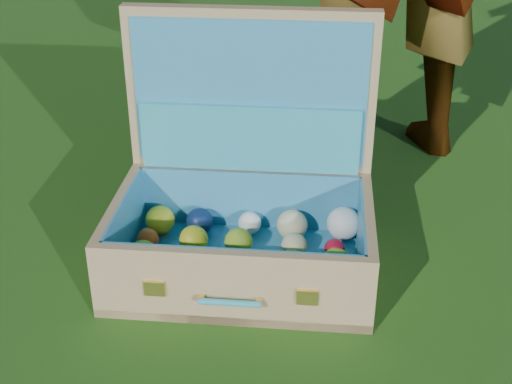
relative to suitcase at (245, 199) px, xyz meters
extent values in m
plane|color=#215114|center=(-0.09, -0.17, -0.16)|extent=(60.00, 60.00, 0.00)
cube|color=tan|center=(0.02, -0.06, -0.15)|extent=(0.67, 0.55, 0.02)
cube|color=tan|center=(0.08, -0.24, -0.07)|extent=(0.55, 0.21, 0.17)
cube|color=tan|center=(-0.04, 0.11, -0.07)|extent=(0.55, 0.21, 0.17)
cube|color=tan|center=(-0.24, -0.16, -0.07)|extent=(0.13, 0.33, 0.17)
cube|color=tan|center=(0.28, 0.03, -0.07)|extent=(0.13, 0.33, 0.17)
cube|color=teal|center=(0.02, -0.06, -0.13)|extent=(0.62, 0.50, 0.01)
cube|color=teal|center=(0.08, -0.22, -0.06)|extent=(0.51, 0.18, 0.15)
cube|color=teal|center=(-0.03, 0.09, -0.06)|extent=(0.51, 0.18, 0.15)
cube|color=teal|center=(-0.23, -0.15, -0.06)|extent=(0.12, 0.32, 0.15)
cube|color=teal|center=(0.27, 0.02, -0.06)|extent=(0.12, 0.32, 0.15)
cube|color=tan|center=(-0.05, 0.13, 0.21)|extent=(0.56, 0.23, 0.38)
cube|color=teal|center=(-0.04, 0.11, 0.21)|extent=(0.51, 0.19, 0.34)
cube|color=teal|center=(-0.04, 0.11, 0.10)|extent=(0.49, 0.19, 0.16)
cube|color=#F2C659|center=(-0.06, -0.30, -0.07)|extent=(0.04, 0.02, 0.03)
cube|color=#F2C659|center=(0.23, -0.20, -0.07)|extent=(0.04, 0.02, 0.03)
cylinder|color=teal|center=(0.09, -0.26, -0.08)|extent=(0.12, 0.05, 0.01)
cube|color=#F2C659|center=(0.04, -0.27, -0.08)|extent=(0.02, 0.02, 0.01)
cube|color=#F2C659|center=(0.14, -0.24, -0.08)|extent=(0.02, 0.02, 0.01)
sphere|color=white|center=(-0.15, -0.25, -0.09)|extent=(0.08, 0.08, 0.08)
sphere|color=#F85614|center=(-0.05, -0.22, -0.10)|extent=(0.06, 0.06, 0.06)
sphere|color=#AE0D22|center=(0.06, -0.18, -0.11)|extent=(0.05, 0.05, 0.05)
sphere|color=#0D1F44|center=(0.16, -0.13, -0.10)|extent=(0.06, 0.06, 0.06)
sphere|color=#F85614|center=(0.28, -0.11, -0.10)|extent=(0.07, 0.07, 0.07)
sphere|color=#ADCD32|center=(-0.16, -0.18, -0.09)|extent=(0.07, 0.07, 0.07)
sphere|color=#ADCD32|center=(-0.07, -0.14, -0.10)|extent=(0.06, 0.06, 0.06)
sphere|color=#ADCD32|center=(0.05, -0.11, -0.10)|extent=(0.06, 0.06, 0.06)
sphere|color=#ADCD32|center=(0.14, -0.06, -0.10)|extent=(0.06, 0.06, 0.06)
sphere|color=#ADCD32|center=(0.23, -0.03, -0.09)|extent=(0.07, 0.07, 0.07)
sphere|color=#F85614|center=(-0.20, -0.10, -0.10)|extent=(0.05, 0.05, 0.05)
sphere|color=yellow|center=(-0.10, -0.07, -0.10)|extent=(0.07, 0.07, 0.07)
sphere|color=#ADCD32|center=(0.00, -0.03, -0.10)|extent=(0.07, 0.07, 0.07)
sphere|color=beige|center=(0.12, 0.01, -0.10)|extent=(0.06, 0.06, 0.06)
sphere|color=#AE0D22|center=(0.21, 0.05, -0.11)|extent=(0.05, 0.05, 0.05)
sphere|color=yellow|center=(-0.21, -0.03, -0.09)|extent=(0.07, 0.07, 0.07)
sphere|color=#0D1F44|center=(-0.13, 0.01, -0.10)|extent=(0.07, 0.07, 0.07)
sphere|color=white|center=(-0.02, 0.06, -0.10)|extent=(0.06, 0.06, 0.06)
sphere|color=beige|center=(0.08, 0.08, -0.09)|extent=(0.07, 0.07, 0.07)
sphere|color=white|center=(0.20, 0.14, -0.09)|extent=(0.08, 0.08, 0.08)
camera|label=1|loc=(0.62, -1.28, 0.78)|focal=50.00mm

